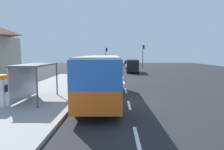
# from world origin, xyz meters

# --- Properties ---
(ground_plane) EXTENTS (56.00, 92.00, 0.04)m
(ground_plane) POSITION_xyz_m (0.00, 14.00, -0.02)
(ground_plane) COLOR #262628
(sidewalk_platform) EXTENTS (6.20, 30.00, 0.18)m
(sidewalk_platform) POSITION_xyz_m (-6.40, 2.00, 0.09)
(sidewalk_platform) COLOR #999993
(sidewalk_platform) RESTS_ON ground
(lane_stripe_seg_0) EXTENTS (0.16, 2.20, 0.01)m
(lane_stripe_seg_0) POSITION_xyz_m (0.25, -6.00, 0.01)
(lane_stripe_seg_0) COLOR silver
(lane_stripe_seg_0) RESTS_ON ground
(lane_stripe_seg_1) EXTENTS (0.16, 2.20, 0.01)m
(lane_stripe_seg_1) POSITION_xyz_m (0.25, -1.00, 0.01)
(lane_stripe_seg_1) COLOR silver
(lane_stripe_seg_1) RESTS_ON ground
(lane_stripe_seg_2) EXTENTS (0.16, 2.20, 0.01)m
(lane_stripe_seg_2) POSITION_xyz_m (0.25, 4.00, 0.01)
(lane_stripe_seg_2) COLOR silver
(lane_stripe_seg_2) RESTS_ON ground
(lane_stripe_seg_3) EXTENTS (0.16, 2.20, 0.01)m
(lane_stripe_seg_3) POSITION_xyz_m (0.25, 9.00, 0.01)
(lane_stripe_seg_3) COLOR silver
(lane_stripe_seg_3) RESTS_ON ground
(lane_stripe_seg_4) EXTENTS (0.16, 2.20, 0.01)m
(lane_stripe_seg_4) POSITION_xyz_m (0.25, 14.00, 0.01)
(lane_stripe_seg_4) COLOR silver
(lane_stripe_seg_4) RESTS_ON ground
(lane_stripe_seg_5) EXTENTS (0.16, 2.20, 0.01)m
(lane_stripe_seg_5) POSITION_xyz_m (0.25, 19.00, 0.01)
(lane_stripe_seg_5) COLOR silver
(lane_stripe_seg_5) RESTS_ON ground
(lane_stripe_seg_6) EXTENTS (0.16, 2.20, 0.01)m
(lane_stripe_seg_6) POSITION_xyz_m (0.25, 24.00, 0.01)
(lane_stripe_seg_6) COLOR silver
(lane_stripe_seg_6) RESTS_ON ground
(lane_stripe_seg_7) EXTENTS (0.16, 2.20, 0.01)m
(lane_stripe_seg_7) POSITION_xyz_m (0.25, 29.00, 0.01)
(lane_stripe_seg_7) COLOR silver
(lane_stripe_seg_7) RESTS_ON ground
(bus) EXTENTS (2.81, 11.07, 3.21)m
(bus) POSITION_xyz_m (-1.71, 0.59, 1.84)
(bus) COLOR orange
(bus) RESTS_ON ground
(white_van) EXTENTS (2.22, 5.28, 2.30)m
(white_van) POSITION_xyz_m (2.20, 21.46, 1.34)
(white_van) COLOR black
(white_van) RESTS_ON ground
(sedan_near) EXTENTS (2.05, 4.50, 1.52)m
(sedan_near) POSITION_xyz_m (2.30, 41.27, 0.79)
(sedan_near) COLOR #A51919
(sedan_near) RESTS_ON ground
(sedan_far) EXTENTS (1.86, 4.41, 1.52)m
(sedan_far) POSITION_xyz_m (2.30, 30.33, 0.79)
(sedan_far) COLOR #B7B7BC
(sedan_far) RESTS_ON ground
(ticket_machine) EXTENTS (0.66, 0.76, 1.94)m
(ticket_machine) POSITION_xyz_m (-7.53, -2.19, 1.17)
(ticket_machine) COLOR silver
(ticket_machine) RESTS_ON sidewalk_platform
(recycling_bin_red) EXTENTS (0.52, 0.52, 0.95)m
(recycling_bin_red) POSITION_xyz_m (-4.20, 2.71, 0.66)
(recycling_bin_red) COLOR red
(recycling_bin_red) RESTS_ON sidewalk_platform
(recycling_bin_green) EXTENTS (0.52, 0.52, 0.95)m
(recycling_bin_green) POSITION_xyz_m (-4.20, 3.41, 0.66)
(recycling_bin_green) COLOR green
(recycling_bin_green) RESTS_ON sidewalk_platform
(recycling_bin_orange) EXTENTS (0.52, 0.52, 0.95)m
(recycling_bin_orange) POSITION_xyz_m (-4.20, 4.11, 0.66)
(recycling_bin_orange) COLOR orange
(recycling_bin_orange) RESTS_ON sidewalk_platform
(traffic_light_near_side) EXTENTS (0.49, 0.28, 5.43)m
(traffic_light_near_side) POSITION_xyz_m (5.49, 31.94, 3.58)
(traffic_light_near_side) COLOR #2D2D2D
(traffic_light_near_side) RESTS_ON ground
(traffic_light_far_side) EXTENTS (0.49, 0.28, 4.82)m
(traffic_light_far_side) POSITION_xyz_m (-3.10, 32.74, 3.22)
(traffic_light_far_side) COLOR #2D2D2D
(traffic_light_far_side) RESTS_ON ground
(bus_shelter) EXTENTS (1.80, 4.00, 2.50)m
(bus_shelter) POSITION_xyz_m (-6.41, -0.55, 2.10)
(bus_shelter) COLOR #4C4C51
(bus_shelter) RESTS_ON sidewalk_platform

